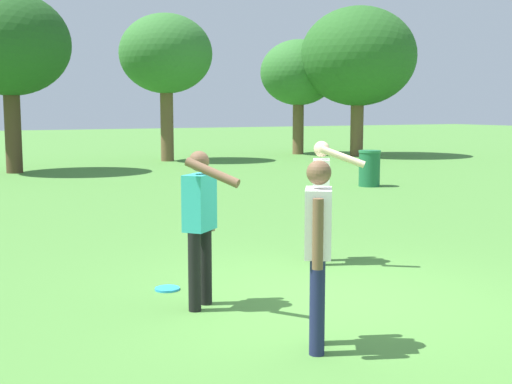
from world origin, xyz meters
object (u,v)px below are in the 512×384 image
tree_far_right (166,55)px  person_bystander (201,217)px  tree_slender_mid (299,73)px  tree_back_left (358,57)px  frisbee (167,289)px  trash_can_beside_table (369,168)px  person_thrower (322,192)px  person_catcher (318,242)px  tree_broad_center (9,45)px

tree_far_right → person_bystander: bearing=-109.2°
tree_slender_mid → tree_back_left: bearing=-53.8°
frisbee → tree_back_left: 22.72m
person_bystander → tree_far_right: 20.00m
trash_can_beside_table → tree_slender_mid: size_ratio=0.19×
person_bystander → tree_back_left: tree_back_left is taller
tree_slender_mid → tree_back_left: (1.63, -2.22, 0.64)m
person_thrower → tree_back_left: 20.87m
person_catcher → person_thrower: bearing=56.1°
frisbee → tree_slender_mid: tree_slender_mid is taller
person_thrower → tree_back_left: size_ratio=0.26×
person_bystander → tree_slender_mid: 23.83m
trash_can_beside_table → tree_far_right: 11.38m
person_catcher → frisbee: person_catcher is taller
tree_slender_mid → tree_back_left: size_ratio=0.80×
frisbee → tree_broad_center: size_ratio=0.05×
person_catcher → tree_far_right: 21.38m
person_bystander → frisbee: size_ratio=5.76×
trash_can_beside_table → tree_back_left: size_ratio=0.15×
person_thrower → trash_can_beside_table: 9.17m
tree_broad_center → tree_slender_mid: tree_broad_center is taller
person_catcher → tree_back_left: size_ratio=0.26×
tree_back_left → frisbee: bearing=-131.7°
person_catcher → trash_can_beside_table: (7.85, 9.60, -0.46)m
person_catcher → tree_far_right: size_ratio=0.29×
person_thrower → tree_slender_mid: tree_slender_mid is taller
person_bystander → tree_broad_center: size_ratio=0.29×
frisbee → tree_back_left: (14.84, 16.67, 4.23)m
tree_far_right → tree_slender_mid: tree_far_right is taller
person_thrower → tree_far_right: tree_far_right is taller
frisbee → tree_broad_center: tree_broad_center is taller
person_bystander → frisbee: 1.25m
tree_broad_center → tree_far_right: bearing=21.1°
person_bystander → frisbee: bearing=95.7°
tree_broad_center → tree_slender_mid: size_ratio=1.12×
trash_can_beside_table → tree_far_right: tree_far_right is taller
person_bystander → tree_broad_center: 16.62m
trash_can_beside_table → tree_broad_center: 11.95m
frisbee → tree_far_right: tree_far_right is taller
tree_broad_center → tree_far_right: tree_broad_center is taller
person_catcher → frisbee: bearing=101.4°
tree_slender_mid → tree_back_left: tree_back_left is taller
person_bystander → frisbee: (-0.08, 0.81, -0.95)m
tree_broad_center → person_bystander: bearing=-91.5°
person_catcher → person_bystander: (-0.40, 1.59, 0.02)m
person_catcher → trash_can_beside_table: person_catcher is taller
trash_can_beside_table → tree_back_left: (6.50, 9.47, 3.76)m
person_thrower → trash_can_beside_table: size_ratio=1.71×
tree_back_left → person_thrower: bearing=-127.5°
person_bystander → person_thrower: bearing=26.9°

